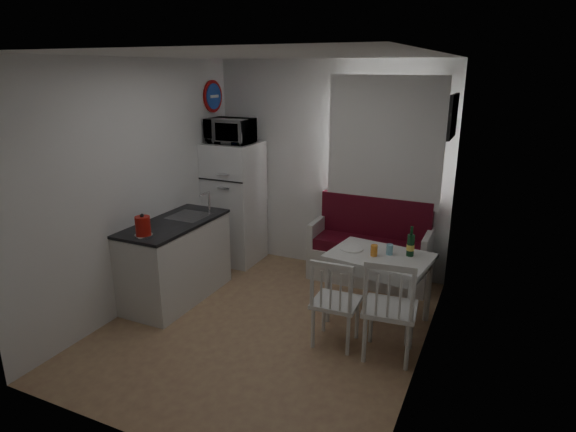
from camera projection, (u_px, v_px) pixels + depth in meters
name	position (u px, v px, depth m)	size (l,w,h in m)	color
floor	(267.00, 326.00, 4.86)	(3.00, 3.50, 0.02)	#9F7254
ceiling	(263.00, 55.00, 4.10)	(3.00, 3.50, 0.02)	white
wall_back	(329.00, 168.00, 6.00)	(3.00, 0.02, 2.60)	white
wall_front	(134.00, 271.00, 2.96)	(3.00, 0.02, 2.60)	white
wall_left	(139.00, 186.00, 5.08)	(0.02, 3.50, 2.60)	white
wall_right	(430.00, 223.00, 3.88)	(0.02, 3.50, 2.60)	white
window	(386.00, 146.00, 5.60)	(1.22, 0.06, 1.47)	silver
curtain	(385.00, 142.00, 5.52)	(1.35, 0.02, 1.50)	white
kitchen_counter	(177.00, 260.00, 5.34)	(0.62, 1.32, 1.16)	silver
wall_sign	(213.00, 96.00, 6.07)	(0.40, 0.40, 0.03)	#1A409F
picture_frame	(453.00, 116.00, 4.62)	(0.04, 0.52, 0.42)	black
bench	(370.00, 254.00, 5.82)	(1.42, 0.55, 1.02)	silver
dining_table	(380.00, 262.00, 4.77)	(1.05, 0.80, 0.73)	silver
chair_left	(333.00, 294.00, 4.33)	(0.43, 0.41, 0.47)	silver
chair_right	(388.00, 300.00, 4.11)	(0.50, 0.48, 0.52)	silver
fridge	(235.00, 203.00, 6.32)	(0.64, 0.64, 1.59)	white
microwave	(230.00, 131.00, 5.99)	(0.56, 0.38, 0.31)	white
kettle	(143.00, 226.00, 4.69)	(0.17, 0.17, 0.23)	#AF150E
wine_bottle	(411.00, 241.00, 4.68)	(0.08, 0.08, 0.30)	#12391C
drinking_glass_orange	(374.00, 250.00, 4.71)	(0.07, 0.07, 0.11)	orange
drinking_glass_blue	(390.00, 249.00, 4.74)	(0.06, 0.06, 0.11)	#82C4DD
plate	(352.00, 249.00, 4.88)	(0.23, 0.23, 0.02)	white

